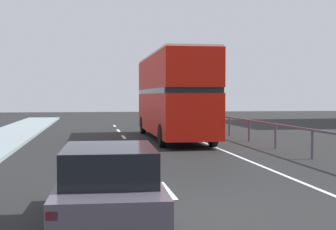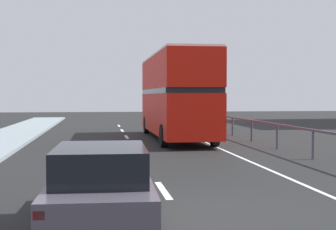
% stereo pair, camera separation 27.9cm
% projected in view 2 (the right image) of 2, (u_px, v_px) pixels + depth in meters
% --- Properties ---
extents(ground_plane, '(73.11, 120.00, 0.10)m').
position_uv_depth(ground_plane, '(179.00, 216.00, 9.31)').
color(ground_plane, black).
extents(lane_paint_markings, '(3.70, 46.00, 0.01)m').
position_uv_depth(lane_paint_markings, '(203.00, 157.00, 17.96)').
color(lane_paint_markings, silver).
rests_on(lane_paint_markings, ground).
extents(bridge_side_railing, '(0.10, 42.00, 1.05)m').
position_uv_depth(bridge_side_railing, '(294.00, 131.00, 19.00)').
color(bridge_side_railing, '#4B4756').
rests_on(bridge_side_railing, ground).
extents(double_decker_bus_red, '(2.56, 11.02, 4.30)m').
position_uv_depth(double_decker_bus_red, '(176.00, 94.00, 25.31)').
color(double_decker_bus_red, red).
rests_on(double_decker_bus_red, ground).
extents(hatchback_car_near, '(1.86, 4.15, 1.35)m').
position_uv_depth(hatchback_car_near, '(101.00, 186.00, 8.58)').
color(hatchback_car_near, '#494450').
rests_on(hatchback_car_near, ground).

